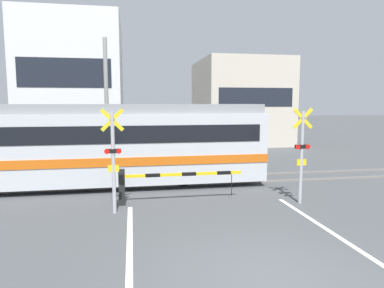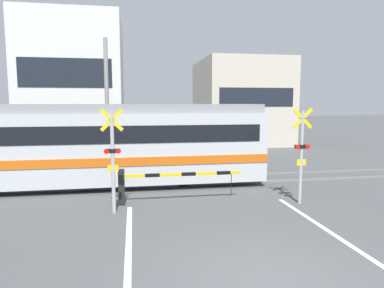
% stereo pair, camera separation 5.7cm
% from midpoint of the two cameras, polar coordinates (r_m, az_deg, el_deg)
% --- Properties ---
extents(ground_plane, '(160.00, 160.00, 0.00)m').
position_cam_midpoint_polar(ground_plane, '(6.91, 12.34, -21.45)').
color(ground_plane, '#4C4F51').
extents(rail_track_near, '(50.00, 0.10, 0.08)m').
position_cam_midpoint_polar(rail_track_near, '(13.73, 0.29, -6.75)').
color(rail_track_near, gray).
rests_on(rail_track_near, ground_plane).
extents(rail_track_far, '(50.00, 0.10, 0.08)m').
position_cam_midpoint_polar(rail_track_far, '(15.10, -0.69, -5.50)').
color(rail_track_far, gray).
rests_on(rail_track_far, ground_plane).
extents(road_stripe_left, '(0.14, 9.03, 0.01)m').
position_cam_midpoint_polar(road_stripe_left, '(6.94, -10.67, -21.27)').
color(road_stripe_left, white).
rests_on(road_stripe_left, ground_plane).
extents(road_stripe_right, '(0.14, 9.03, 0.01)m').
position_cam_midpoint_polar(road_stripe_right, '(8.49, 27.55, -16.50)').
color(road_stripe_right, white).
rests_on(road_stripe_right, ground_plane).
extents(commuter_train, '(16.99, 2.93, 3.23)m').
position_cam_midpoint_polar(commuter_train, '(14.33, -23.44, 0.11)').
color(commuter_train, silver).
rests_on(commuter_train, ground_plane).
extents(crossing_barrier_near, '(4.06, 0.20, 1.17)m').
position_cam_midpoint_polar(crossing_barrier_near, '(11.24, -6.43, -6.08)').
color(crossing_barrier_near, black).
rests_on(crossing_barrier_near, ground_plane).
extents(crossing_barrier_far, '(4.06, 0.20, 1.17)m').
position_cam_midpoint_polar(crossing_barrier_far, '(17.11, 4.01, -1.61)').
color(crossing_barrier_far, black).
rests_on(crossing_barrier_far, ground_plane).
extents(crossing_signal_left, '(0.68, 0.15, 3.12)m').
position_cam_midpoint_polar(crossing_signal_left, '(10.28, -13.16, -1.99)').
color(crossing_signal_left, '#B2B2B7').
rests_on(crossing_signal_left, ground_plane).
extents(crossing_signal_right, '(0.68, 0.15, 3.12)m').
position_cam_midpoint_polar(crossing_signal_right, '(11.57, 17.67, -1.16)').
color(crossing_signal_right, '#B2B2B7').
rests_on(crossing_signal_right, ground_plane).
extents(building_left_of_street, '(7.00, 7.98, 9.50)m').
position_cam_midpoint_polar(building_left_of_street, '(27.92, -18.98, 9.49)').
color(building_left_of_street, white).
rests_on(building_left_of_street, ground_plane).
extents(building_right_of_street, '(6.61, 7.98, 6.72)m').
position_cam_midpoint_polar(building_right_of_street, '(28.93, 7.79, 6.94)').
color(building_right_of_street, beige).
rests_on(building_right_of_street, ground_plane).
extents(utility_pole_streetside, '(0.22, 0.22, 6.69)m').
position_cam_midpoint_polar(utility_pole_streetside, '(18.97, -14.14, 6.85)').
color(utility_pole_streetside, gray).
rests_on(utility_pole_streetside, ground_plane).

